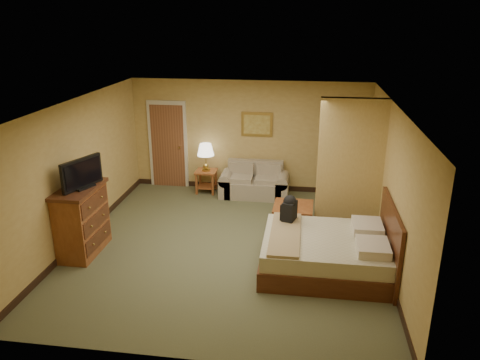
% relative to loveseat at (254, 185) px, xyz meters
% --- Properties ---
extents(floor, '(6.00, 6.00, 0.00)m').
position_rel_loveseat_xyz_m(floor, '(-0.19, -2.57, -0.26)').
color(floor, brown).
rests_on(floor, ground).
extents(ceiling, '(6.00, 6.00, 0.00)m').
position_rel_loveseat_xyz_m(ceiling, '(-0.19, -2.57, 2.34)').
color(ceiling, white).
rests_on(ceiling, back_wall).
extents(back_wall, '(5.50, 0.02, 2.60)m').
position_rel_loveseat_xyz_m(back_wall, '(-0.19, 0.43, 1.04)').
color(back_wall, tan).
rests_on(back_wall, floor).
extents(left_wall, '(0.02, 6.00, 2.60)m').
position_rel_loveseat_xyz_m(left_wall, '(-2.94, -2.57, 1.04)').
color(left_wall, tan).
rests_on(left_wall, floor).
extents(right_wall, '(0.02, 6.00, 2.60)m').
position_rel_loveseat_xyz_m(right_wall, '(2.56, -2.57, 1.04)').
color(right_wall, tan).
rests_on(right_wall, floor).
extents(partition, '(1.20, 0.15, 2.60)m').
position_rel_loveseat_xyz_m(partition, '(1.96, -1.64, 1.04)').
color(partition, tan).
rests_on(partition, floor).
extents(door, '(0.94, 0.16, 2.10)m').
position_rel_loveseat_xyz_m(door, '(-2.14, 0.40, 0.77)').
color(door, beige).
rests_on(door, floor).
extents(baseboard, '(5.50, 0.02, 0.12)m').
position_rel_loveseat_xyz_m(baseboard, '(-0.19, 0.42, -0.20)').
color(baseboard, black).
rests_on(baseboard, floor).
extents(loveseat, '(1.57, 0.73, 0.79)m').
position_rel_loveseat_xyz_m(loveseat, '(0.00, 0.00, 0.00)').
color(loveseat, tan).
rests_on(loveseat, floor).
extents(side_table, '(0.48, 0.48, 0.53)m').
position_rel_loveseat_xyz_m(side_table, '(-1.15, 0.08, 0.09)').
color(side_table, brown).
rests_on(side_table, floor).
extents(table_lamp, '(0.39, 0.39, 0.65)m').
position_rel_loveseat_xyz_m(table_lamp, '(-1.15, 0.08, 0.77)').
color(table_lamp, '#B19341').
rests_on(table_lamp, side_table).
extents(coffee_table, '(0.78, 0.78, 0.49)m').
position_rel_loveseat_xyz_m(coffee_table, '(0.95, -1.65, 0.09)').
color(coffee_table, brown).
rests_on(coffee_table, floor).
extents(wall_picture, '(0.72, 0.04, 0.56)m').
position_rel_loveseat_xyz_m(wall_picture, '(0.00, 0.41, 1.34)').
color(wall_picture, '#B78E3F').
rests_on(wall_picture, back_wall).
extents(dresser, '(0.60, 1.14, 1.22)m').
position_rel_loveseat_xyz_m(dresser, '(-2.66, -3.14, 0.36)').
color(dresser, brown).
rests_on(dresser, floor).
extents(tv, '(0.36, 0.81, 0.52)m').
position_rel_loveseat_xyz_m(tv, '(-2.56, -3.14, 1.21)').
color(tv, black).
rests_on(tv, dresser).
extents(bed, '(2.14, 1.82, 1.18)m').
position_rel_loveseat_xyz_m(bed, '(1.63, -3.15, 0.06)').
color(bed, '#451F10').
rests_on(bed, floor).
extents(backpack, '(0.27, 0.33, 0.50)m').
position_rel_loveseat_xyz_m(backpack, '(0.91, -2.63, 0.58)').
color(backpack, black).
rests_on(backpack, bed).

